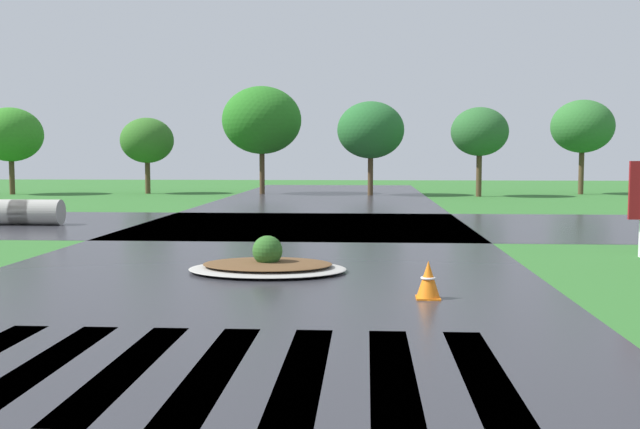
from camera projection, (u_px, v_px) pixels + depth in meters
asphalt_roadway at (249, 282)px, 12.71m from camera, size 10.10×80.00×0.01m
asphalt_cross_road at (302, 225)px, 23.03m from camera, size 90.00×9.09×0.01m
crosswalk_stripes at (171, 368)px, 7.62m from camera, size 6.75×3.48×0.01m
median_island at (268, 265)px, 13.82m from camera, size 2.93×2.15×0.68m
drainage_pipe_stack at (22, 212)px, 23.00m from camera, size 2.44×0.80×0.79m
traffic_cone at (428, 281)px, 11.25m from camera, size 0.37×0.37×0.58m
background_treeline at (298, 128)px, 40.04m from camera, size 34.11×5.68×5.84m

